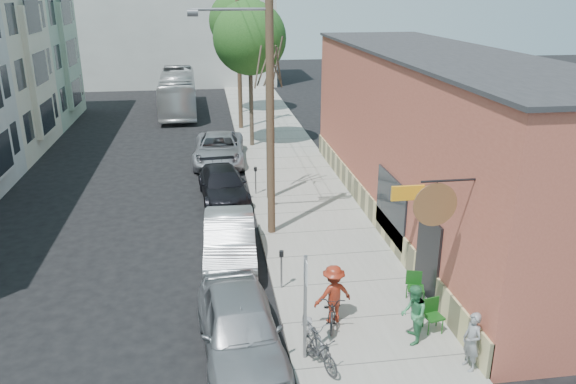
{
  "coord_description": "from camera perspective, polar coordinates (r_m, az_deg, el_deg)",
  "views": [
    {
      "loc": [
        0.24,
        -15.08,
        8.75
      ],
      "look_at": [
        3.16,
        4.78,
        1.5
      ],
      "focal_mm": 35.0,
      "sensor_mm": 36.0,
      "label": 1
    }
  ],
  "objects": [
    {
      "name": "bus",
      "position": [
        43.62,
        -11.13,
        9.94
      ],
      "size": [
        2.81,
        10.88,
        3.01
      ],
      "primitive_type": "imported",
      "rotation": [
        0.0,
        0.0,
        0.03
      ],
      "color": "silver",
      "rests_on": "ground"
    },
    {
      "name": "cyclist",
      "position": [
        15.48,
        4.62,
        -10.31
      ],
      "size": [
        1.21,
        0.88,
        1.68
      ],
      "primitive_type": "imported",
      "rotation": [
        0.0,
        0.0,
        3.39
      ],
      "color": "maroon",
      "rests_on": "sidewalk"
    },
    {
      "name": "car_3",
      "position": [
        30.09,
        -7.02,
        4.35
      ],
      "size": [
        2.89,
        5.71,
        1.55
      ],
      "primitive_type": "imported",
      "rotation": [
        0.0,
        0.0,
        -0.06
      ],
      "color": "#9F9FA6",
      "rests_on": "ground"
    },
    {
      "name": "cafe_building",
      "position": [
        22.57,
        14.79,
        5.23
      ],
      "size": [
        6.6,
        20.2,
        6.61
      ],
      "color": "#A8503E",
      "rests_on": "ground"
    },
    {
      "name": "parking_meter_far",
      "position": [
        24.89,
        -3.31,
        1.64
      ],
      "size": [
        0.14,
        0.14,
        1.24
      ],
      "color": "slate",
      "rests_on": "sidewalk"
    },
    {
      "name": "car_2",
      "position": [
        24.71,
        -6.6,
        0.69
      ],
      "size": [
        2.33,
        4.89,
        1.38
      ],
      "primitive_type": "imported",
      "rotation": [
        0.0,
        0.0,
        0.09
      ],
      "color": "black",
      "rests_on": "ground"
    },
    {
      "name": "patio_chair_b",
      "position": [
        15.73,
        14.56,
        -12.12
      ],
      "size": [
        0.6,
        0.6,
        0.88
      ],
      "primitive_type": null,
      "rotation": [
        0.0,
        0.0,
        0.23
      ],
      "color": "#134714",
      "rests_on": "sidewalk"
    },
    {
      "name": "sign_post",
      "position": [
        13.62,
        1.76,
        -10.69
      ],
      "size": [
        0.07,
        0.45,
        2.8
      ],
      "color": "slate",
      "rests_on": "sidewalk"
    },
    {
      "name": "tree_leafy_mid",
      "position": [
        32.14,
        -3.91,
        15.33
      ],
      "size": [
        4.07,
        4.07,
        8.13
      ],
      "color": "#44392C",
      "rests_on": "sidewalk"
    },
    {
      "name": "utility_pole_near",
      "position": [
        19.7,
        -2.0,
        10.08
      ],
      "size": [
        3.57,
        0.28,
        10.0
      ],
      "color": "#503A28",
      "rests_on": "sidewalk"
    },
    {
      "name": "tree_leafy_far",
      "position": [
        41.68,
        -5.05,
        16.89
      ],
      "size": [
        4.17,
        4.17,
        8.59
      ],
      "color": "#44392C",
      "rests_on": "sidewalk"
    },
    {
      "name": "parking_meter_near",
      "position": [
        17.05,
        -0.67,
        -7.24
      ],
      "size": [
        0.14,
        0.14,
        1.24
      ],
      "color": "slate",
      "rests_on": "sidewalk"
    },
    {
      "name": "patio_chair_a",
      "position": [
        16.95,
        12.84,
        -9.47
      ],
      "size": [
        0.63,
        0.63,
        0.88
      ],
      "primitive_type": null,
      "rotation": [
        0.0,
        0.0,
        -0.31
      ],
      "color": "#134714",
      "rests_on": "sidewalk"
    },
    {
      "name": "car_1",
      "position": [
        19.11,
        -5.94,
        -4.87
      ],
      "size": [
        1.85,
        4.86,
        1.58
      ],
      "primitive_type": "imported",
      "rotation": [
        0.0,
        0.0,
        -0.04
      ],
      "color": "#AEB2B6",
      "rests_on": "ground"
    },
    {
      "name": "end_cap_building",
      "position": [
        57.19,
        -11.08,
        16.77
      ],
      "size": [
        18.0,
        8.0,
        12.0
      ],
      "primitive_type": "cube",
      "color": "#B8B8B3",
      "rests_on": "ground"
    },
    {
      "name": "cyclist_bike",
      "position": [
        15.65,
        4.58,
        -11.42
      ],
      "size": [
        1.09,
        1.97,
        0.98
      ],
      "primitive_type": "imported",
      "rotation": [
        0.0,
        0.0,
        -0.25
      ],
      "color": "black",
      "rests_on": "sidewalk"
    },
    {
      "name": "parked_bike_b",
      "position": [
        14.74,
        2.56,
        -13.86
      ],
      "size": [
        0.79,
        1.68,
        0.85
      ],
      "primitive_type": "imported",
      "rotation": [
        0.0,
        0.0,
        0.14
      ],
      "color": "slate",
      "rests_on": "sidewalk"
    },
    {
      "name": "tree_bare",
      "position": [
        23.89,
        -1.94,
        5.22
      ],
      "size": [
        0.24,
        0.24,
        5.13
      ],
      "color": "#44392C",
      "rests_on": "sidewalk"
    },
    {
      "name": "patron_grey",
      "position": [
        14.43,
        18.18,
        -14.22
      ],
      "size": [
        0.45,
        0.6,
        1.5
      ],
      "primitive_type": "imported",
      "rotation": [
        0.0,
        0.0,
        -1.39
      ],
      "color": "gray",
      "rests_on": "sidewalk"
    },
    {
      "name": "car_0",
      "position": [
        14.41,
        -4.89,
        -13.56
      ],
      "size": [
        2.32,
        5.0,
        1.66
      ],
      "primitive_type": "imported",
      "rotation": [
        0.0,
        0.0,
        0.08
      ],
      "color": "#919398",
      "rests_on": "ground"
    },
    {
      "name": "utility_pole_far",
      "position": [
        36.63,
        -5.03,
        14.46
      ],
      "size": [
        1.8,
        0.28,
        10.0
      ],
      "color": "#503A28",
      "rests_on": "sidewalk"
    },
    {
      "name": "parked_bike_a",
      "position": [
        14.01,
        3.24,
        -15.78
      ],
      "size": [
        0.96,
        1.53,
        0.89
      ],
      "primitive_type": "imported",
      "rotation": [
        0.0,
        0.0,
        0.39
      ],
      "color": "black",
      "rests_on": "sidewalk"
    },
    {
      "name": "ground",
      "position": [
        17.44,
        -8.14,
        -10.48
      ],
      "size": [
        120.0,
        120.0,
        0.0
      ],
      "primitive_type": "plane",
      "color": "black"
    },
    {
      "name": "sidewalk",
      "position": [
        27.78,
        0.36,
        1.67
      ],
      "size": [
        4.5,
        58.0,
        0.15
      ],
      "primitive_type": "cube",
      "color": "gray",
      "rests_on": "ground"
    },
    {
      "name": "patron_green",
      "position": [
        14.99,
        12.63,
        -12.05
      ],
      "size": [
        0.79,
        0.91,
        1.6
      ],
      "primitive_type": "imported",
      "rotation": [
        0.0,
        0.0,
        -1.83
      ],
      "color": "#348350",
      "rests_on": "sidewalk"
    }
  ]
}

